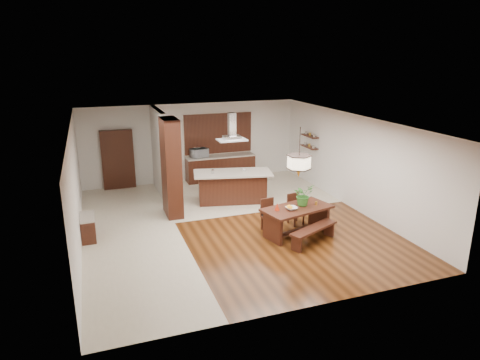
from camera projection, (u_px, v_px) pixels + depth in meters
name	position (u px, v px, depth m)	size (l,w,h in m)	color
room_shell	(230.00, 152.00, 11.62)	(9.00, 9.04, 2.92)	#3C1E0A
tile_hallway	(132.00, 236.00, 11.33)	(2.50, 9.00, 0.01)	beige
tile_kitchen	(242.00, 192.00, 14.86)	(5.50, 4.00, 0.01)	beige
soffit_band	(229.00, 122.00, 11.38)	(8.00, 9.00, 0.02)	#3D1A0F
partition_pier	(171.00, 168.00, 12.43)	(0.45, 1.00, 2.90)	black
partition_stub	(159.00, 152.00, 14.32)	(0.18, 2.40, 2.90)	silver
hallway_console	(88.00, 228.00, 11.08)	(0.37, 0.88, 0.63)	black
hallway_doorway	(118.00, 160.00, 15.02)	(1.10, 0.20, 2.10)	black
rear_counter	(220.00, 168.00, 16.18)	(2.60, 0.62, 0.95)	black
kitchen_window	(218.00, 133.00, 16.05)	(2.60, 0.08, 1.50)	#9B562E
shelf_lower	(309.00, 147.00, 15.39)	(0.26, 0.90, 0.04)	black
shelf_upper	(310.00, 136.00, 15.27)	(0.26, 0.90, 0.04)	black
dining_table	(297.00, 215.00, 11.29)	(2.01, 1.33, 0.77)	black
dining_bench	(313.00, 235.00, 10.86)	(1.55, 0.34, 0.43)	black
dining_chair_left	(270.00, 216.00, 11.53)	(0.39, 0.39, 0.89)	black
dining_chair_right	(296.00, 209.00, 12.02)	(0.38, 0.38, 0.87)	black
pendant_lantern	(299.00, 153.00, 10.81)	(0.64, 0.64, 1.31)	beige
foliage_plant	(303.00, 195.00, 11.31)	(0.52, 0.45, 0.58)	#307025
fruit_bowl	(291.00, 208.00, 11.06)	(0.30, 0.30, 0.07)	beige
napkin_cone	(277.00, 207.00, 11.00)	(0.13, 0.13, 0.20)	#B1250C
gold_ornament	(316.00, 203.00, 11.40)	(0.07, 0.07, 0.10)	gold
kitchen_island	(232.00, 187.00, 13.77)	(2.63, 1.57, 1.02)	black
range_hood	(232.00, 127.00, 13.22)	(0.90, 0.55, 0.87)	silver
island_cup	(244.00, 170.00, 13.68)	(0.11, 0.11, 0.09)	white
microwave	(199.00, 153.00, 15.73)	(0.60, 0.41, 0.33)	silver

